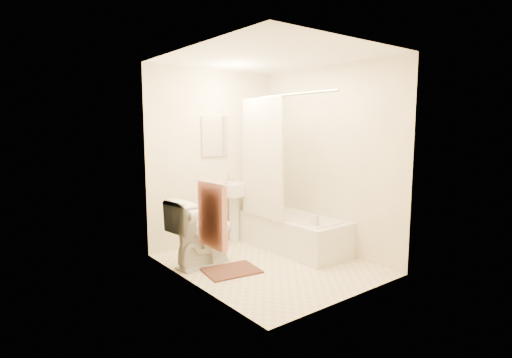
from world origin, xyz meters
TOP-DOWN VIEW (x-y plane):
  - floor at (0.00, 0.00)m, footprint 2.40×2.40m
  - ceiling at (0.00, 0.00)m, footprint 2.40×2.40m
  - wall_back at (0.00, 1.20)m, footprint 2.00×0.02m
  - wall_left at (-1.00, 0.00)m, footprint 0.02×2.40m
  - wall_right at (1.00, 0.00)m, footprint 0.02×2.40m
  - mirror at (0.00, 1.18)m, footprint 0.40×0.03m
  - curtain_rod at (0.30, 0.10)m, footprint 0.03×1.70m
  - shower_curtain at (0.30, 0.50)m, footprint 0.04×0.80m
  - towel_bar at (-0.96, -0.25)m, footprint 0.02×0.60m
  - towel at (-0.93, -0.25)m, footprint 0.06×0.45m
  - toilet_paper at (-0.93, 0.12)m, footprint 0.11×0.12m
  - toilet at (-0.62, 0.47)m, footprint 0.86×0.55m
  - sink at (0.25, 1.06)m, footprint 0.52×0.44m
  - bathtub at (0.66, 0.30)m, footprint 0.69×1.58m
  - bath_mat at (-0.49, 0.07)m, footprint 0.66×0.54m
  - soap_bottle at (0.50, -0.26)m, footprint 0.10×0.10m
  - scrub_brush at (0.64, 0.67)m, footprint 0.11×0.20m

SIDE VIEW (x-z plane):
  - floor at x=0.00m, z-range 0.00..0.00m
  - bath_mat at x=-0.49m, z-range 0.00..0.02m
  - bathtub at x=0.66m, z-range 0.00..0.44m
  - toilet at x=-0.62m, z-range 0.00..0.79m
  - sink at x=0.25m, z-range 0.00..0.91m
  - scrub_brush at x=0.64m, z-range 0.44..0.48m
  - soap_bottle at x=0.50m, z-range 0.44..0.62m
  - toilet_paper at x=-0.93m, z-range 0.64..0.76m
  - towel at x=-0.93m, z-range 0.45..1.11m
  - towel_bar at x=-0.96m, z-range 1.09..1.11m
  - wall_back at x=0.00m, z-range 0.00..2.40m
  - wall_left at x=-1.00m, z-range 0.00..2.40m
  - wall_right at x=1.00m, z-range 0.00..2.40m
  - shower_curtain at x=0.30m, z-range 0.44..2.00m
  - mirror at x=0.00m, z-range 1.23..1.77m
  - curtain_rod at x=0.30m, z-range 1.98..2.02m
  - ceiling at x=0.00m, z-range 2.40..2.40m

